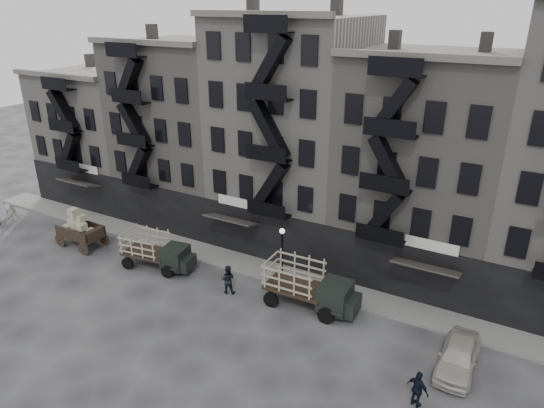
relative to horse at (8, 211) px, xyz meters
The scene contains 14 objects.
ground 23.18m from the horse, ahead, with size 140.00×140.00×0.00m, color #38383A.
sidewalk 23.43m from the horse, ahead, with size 55.00×2.50×0.15m, color slate.
building_west 11.26m from the horse, 71.57° to the left, with size 10.00×11.35×13.20m.
building_midwest 17.55m from the horse, 35.80° to the left, with size 10.00×11.35×16.20m.
building_center 26.18m from the horse, 22.29° to the left, with size 10.00×11.35×18.20m.
building_mideast 35.13m from the horse, 15.98° to the left, with size 10.00×11.35×16.20m.
lamp_post 26.34m from the horse, ahead, with size 0.36×0.36×4.28m.
horse is the anchor object (origin of this frame).
wagon 9.61m from the horse, ahead, with size 3.90×2.19×3.24m.
stake_truck_west 17.13m from the horse, ahead, with size 5.51×2.79×2.66m.
stake_truck_east 28.83m from the horse, ahead, with size 6.02×2.63×2.99m.
car_east 38.07m from the horse, ahead, with size 1.85×4.59×1.56m, color #BAB2A7.
pedestrian_mid 23.48m from the horse, ahead, with size 0.98×0.76×2.01m, color black.
policeman 37.04m from the horse, ahead, with size 1.17×0.49×1.99m, color black.
Camera 1 is at (16.26, -22.50, 17.94)m, focal length 32.00 mm.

